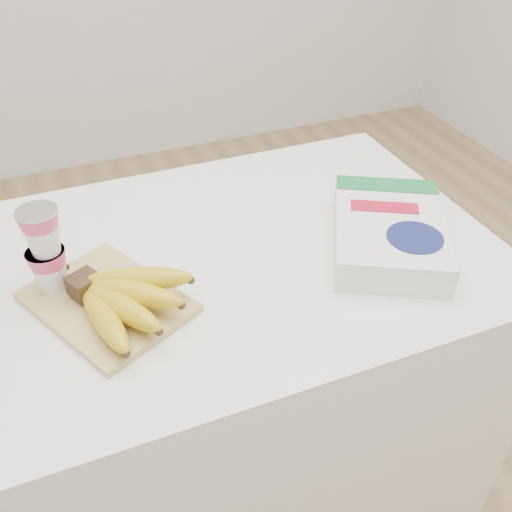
# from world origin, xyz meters

# --- Properties ---
(table) EXTENTS (1.06, 0.71, 0.79)m
(table) POSITION_xyz_m (0.00, 0.00, 0.40)
(table) COLOR white
(table) RESTS_ON ground
(cutting_board) EXTENTS (0.29, 0.32, 0.01)m
(cutting_board) POSITION_xyz_m (-0.22, -0.06, 0.80)
(cutting_board) COLOR #D5B375
(cutting_board) RESTS_ON table
(bananas) EXTENTS (0.21, 0.22, 0.07)m
(bananas) POSITION_xyz_m (-0.19, -0.11, 0.84)
(bananas) COLOR #382816
(bananas) RESTS_ON cutting_board
(yogurt_stack) EXTENTS (0.07, 0.07, 0.16)m
(yogurt_stack) POSITION_xyz_m (-0.29, -0.00, 0.89)
(yogurt_stack) COLOR white
(yogurt_stack) RESTS_ON cutting_board
(cereal_box) EXTENTS (0.32, 0.36, 0.07)m
(cereal_box) POSITION_xyz_m (0.31, -0.10, 0.83)
(cereal_box) COLOR white
(cereal_box) RESTS_ON table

